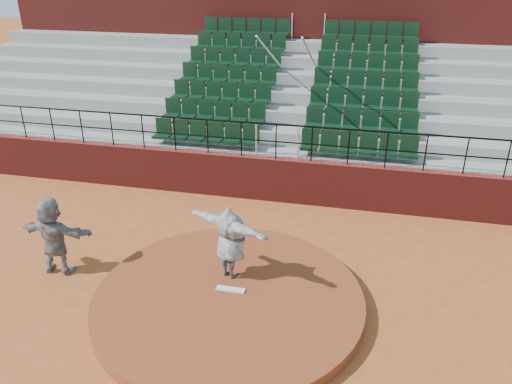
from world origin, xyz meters
TOP-DOWN VIEW (x-y plane):
  - ground at (0.00, 0.00)m, footprint 90.00×90.00m
  - pitchers_mound at (0.00, 0.00)m, footprint 5.50×5.50m
  - pitching_rubber at (0.00, 0.15)m, footprint 0.60×0.15m
  - boundary_wall at (0.00, 5.00)m, footprint 24.00×0.30m
  - wall_railing at (0.00, 5.00)m, footprint 24.04×0.05m
  - seating_deck at (0.00, 8.65)m, footprint 24.00×5.97m
  - press_box_facade at (0.00, 12.60)m, footprint 24.00×3.00m
  - pitcher at (-0.13, 0.67)m, footprint 2.08×1.33m
  - fielder at (-4.07, 0.31)m, footprint 1.69×0.54m

SIDE VIEW (x-z plane):
  - ground at x=0.00m, z-range 0.00..0.00m
  - pitchers_mound at x=0.00m, z-range 0.00..0.25m
  - pitching_rubber at x=0.00m, z-range 0.25..0.28m
  - boundary_wall at x=0.00m, z-range 0.00..1.30m
  - fielder at x=-4.07m, z-range 0.00..1.82m
  - pitcher at x=-0.13m, z-range 0.25..1.91m
  - seating_deck at x=0.00m, z-range -0.87..3.76m
  - wall_railing at x=0.00m, z-range 1.52..2.54m
  - press_box_facade at x=0.00m, z-range 0.00..7.10m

